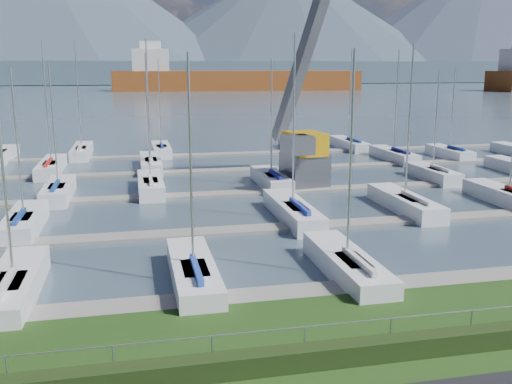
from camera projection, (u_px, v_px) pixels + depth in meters
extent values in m
cube|color=#435563|center=(144.00, 87.00, 266.95)|extent=(800.00, 540.00, 0.20)
cube|color=#213212|center=(338.00, 354.00, 18.30)|extent=(80.00, 0.70, 0.70)
cylinder|color=#95989D|center=(334.00, 324.00, 18.50)|extent=(80.00, 0.04, 0.04)
cube|color=#495D6B|center=(141.00, 72.00, 332.36)|extent=(900.00, 80.00, 12.00)
cone|color=#3C4757|center=(287.00, 21.00, 423.55)|extent=(300.00, 300.00, 85.00)
cone|color=#3E465C|center=(484.00, 15.00, 466.62)|extent=(320.00, 320.00, 100.00)
cube|color=slate|center=(285.00, 294.00, 24.53)|extent=(90.00, 1.60, 0.25)
cube|color=slate|center=(242.00, 230.00, 34.08)|extent=(90.00, 1.60, 0.25)
cube|color=slate|center=(217.00, 194.00, 43.62)|extent=(90.00, 1.60, 0.25)
cube|color=gray|center=(202.00, 171.00, 53.16)|extent=(90.00, 1.60, 0.25)
cube|color=slate|center=(191.00, 155.00, 62.70)|extent=(90.00, 1.60, 0.25)
cube|color=slate|center=(305.00, 169.00, 46.31)|extent=(3.65, 3.65, 2.60)
cube|color=#CF940C|center=(305.00, 143.00, 45.85)|extent=(3.09, 3.76, 1.80)
cube|color=#54565C|center=(312.00, 31.00, 48.57)|extent=(4.56, 10.94, 19.89)
cube|color=slate|center=(298.00, 145.00, 43.65)|extent=(2.31, 2.48, 1.40)
cube|color=brown|center=(238.00, 83.00, 233.20)|extent=(100.15, 25.06, 10.00)
cube|color=silver|center=(151.00, 65.00, 226.80)|extent=(14.97, 14.97, 12.00)
cube|color=silver|center=(150.00, 46.00, 225.28)|extent=(8.55, 8.55, 4.00)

